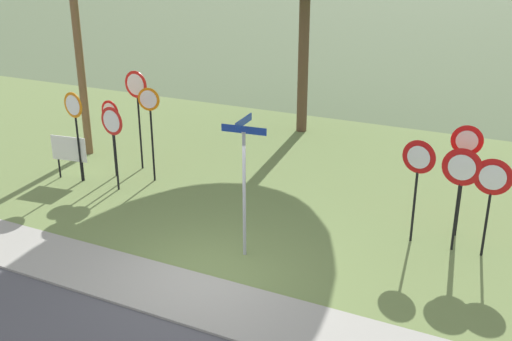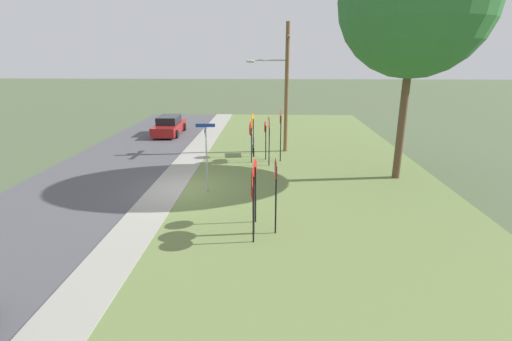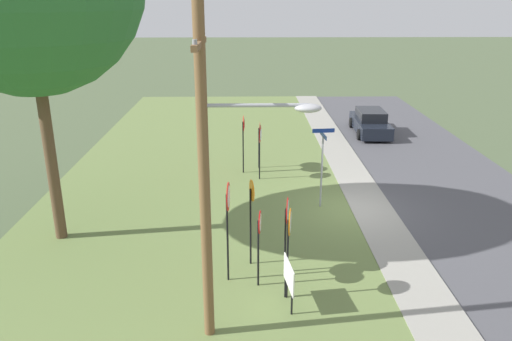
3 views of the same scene
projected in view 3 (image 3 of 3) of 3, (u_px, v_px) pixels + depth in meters
ground_plane at (351, 210)px, 18.79m from camera, size 160.00×160.00×0.00m
road_asphalt at (478, 209)px, 18.88m from camera, size 44.00×6.40×0.01m
sidewalk_strip at (372, 209)px, 18.80m from camera, size 44.00×1.60×0.06m
grass_median at (190, 211)px, 18.68m from camera, size 44.00×12.00×0.04m
stop_sign_near_left at (289, 235)px, 12.71m from camera, size 0.70×0.13×2.55m
stop_sign_near_right at (259, 233)px, 13.35m from camera, size 0.62×0.12×2.22m
stop_sign_far_left at (228, 210)px, 13.44m from camera, size 0.77×0.11×2.91m
stop_sign_far_center at (251, 205)px, 14.37m from camera, size 0.62×0.15×2.66m
stop_sign_far_right at (287, 219)px, 14.00m from camera, size 0.75×0.13×2.31m
yield_sign_near_left at (260, 135)px, 22.13m from camera, size 0.82×0.10×2.33m
yield_sign_near_right at (260, 140)px, 21.28m from camera, size 0.74×0.15×2.37m
yield_sign_far_left at (260, 134)px, 22.75m from camera, size 0.79×0.10×2.20m
yield_sign_far_right at (244, 131)px, 22.01m from camera, size 0.68×0.12×2.62m
street_name_post at (322, 161)px, 18.44m from camera, size 0.96×0.81×3.03m
utility_pole at (213, 168)px, 10.56m from camera, size 2.10×2.55×7.60m
notice_board at (289, 277)px, 12.70m from camera, size 1.09×0.18×1.25m
parked_sedan_distant at (370, 123)px, 28.92m from camera, size 4.49×2.02×1.39m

